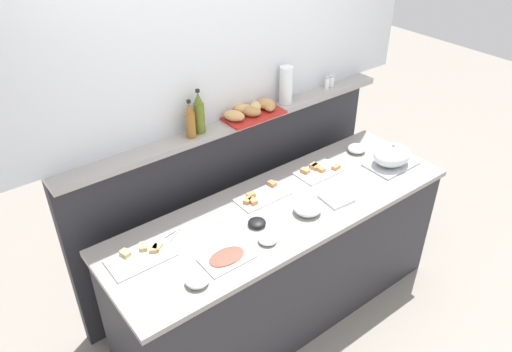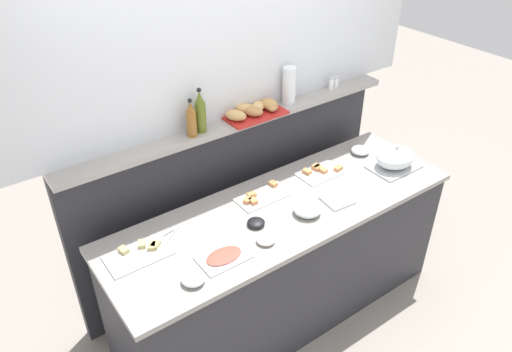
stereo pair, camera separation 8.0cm
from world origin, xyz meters
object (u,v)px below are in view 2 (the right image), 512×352
condiment_bowl_teal (266,240)px  pepper_shaker (336,82)px  serving_cloche (395,158)px  sandwich_platter_side (261,196)px  serving_tongs (169,234)px  glass_bowl_medium (360,151)px  salt_shaker (332,84)px  napkin_stack (337,200)px  cold_cuts_platter (224,256)px  glass_bowl_large (307,209)px  sandwich_platter_front (320,172)px  vinegar_bottle_amber (191,120)px  olive_oil_bottle (200,113)px  bread_basket (255,110)px  water_carafe (289,85)px  glass_bowl_small (193,279)px  condiment_bowl_dark (256,223)px  sandwich_platter_rear (140,253)px

condiment_bowl_teal → pepper_shaker: (1.11, 0.67, 0.44)m
serving_cloche → condiment_bowl_teal: (-1.18, -0.11, -0.05)m
sandwich_platter_side → condiment_bowl_teal: 0.43m
serving_tongs → glass_bowl_medium: bearing=0.3°
serving_cloche → salt_shaker: size_ratio=3.91×
salt_shaker → pepper_shaker: bearing=0.0°
napkin_stack → cold_cuts_platter: bearing=-178.4°
glass_bowl_large → glass_bowl_medium: glass_bowl_large is taller
serving_tongs → napkin_stack: napkin_stack is taller
serving_cloche → pepper_shaker: pepper_shaker is taller
sandwich_platter_front → vinegar_bottle_amber: bearing=159.9°
sandwich_platter_side → serving_cloche: (0.95, -0.25, 0.06)m
sandwich_platter_side → olive_oil_bottle: bearing=127.1°
sandwich_platter_front → condiment_bowl_teal: size_ratio=2.87×
sandwich_platter_front → bread_basket: bearing=138.1°
condiment_bowl_teal → salt_shaker: (1.07, 0.67, 0.44)m
serving_tongs → olive_oil_bottle: size_ratio=0.67×
sandwich_platter_front → napkin_stack: sandwich_platter_front is taller
serving_cloche → water_carafe: water_carafe is taller
glass_bowl_medium → vinegar_bottle_amber: bearing=167.5°
glass_bowl_large → bread_basket: size_ratio=0.40×
glass_bowl_small → salt_shaker: salt_shaker is taller
cold_cuts_platter → glass_bowl_large: glass_bowl_large is taller
glass_bowl_medium → vinegar_bottle_amber: 1.32m
salt_shaker → water_carafe: (-0.39, 0.00, 0.08)m
sandwich_platter_front → condiment_bowl_dark: (-0.68, -0.20, 0.01)m
serving_cloche → condiment_bowl_dark: (-1.14, 0.04, -0.05)m
glass_bowl_small → salt_shaker: (1.54, 0.70, 0.43)m
olive_oil_bottle → water_carafe: 0.68m
napkin_stack → olive_oil_bottle: 1.00m
glass_bowl_medium → pepper_shaker: size_ratio=1.51×
serving_cloche → olive_oil_bottle: (-1.18, 0.55, 0.46)m
condiment_bowl_dark → serving_tongs: condiment_bowl_dark is taller
serving_cloche → condiment_bowl_teal: 1.19m
serving_tongs → bread_basket: bearing=19.4°
condiment_bowl_dark → serving_tongs: bearing=154.6°
pepper_shaker → sandwich_platter_rear: bearing=-168.6°
glass_bowl_medium → condiment_bowl_dark: 1.11m
sandwich_platter_side → condiment_bowl_dark: (-0.19, -0.20, 0.01)m
glass_bowl_small → olive_oil_bottle: (0.48, 0.69, 0.51)m
cold_cuts_platter → olive_oil_bottle: (0.26, 0.63, 0.53)m
napkin_stack → bread_basket: size_ratio=0.40×
glass_bowl_large → olive_oil_bottle: olive_oil_bottle is taller
serving_cloche → glass_bowl_medium: (-0.06, 0.27, -0.05)m
sandwich_platter_rear → condiment_bowl_dark: 0.68m
sandwich_platter_rear → condiment_bowl_teal: 0.69m
sandwich_platter_front → pepper_shaker: 0.67m
napkin_stack → condiment_bowl_dark: bearing=169.7°
sandwich_platter_rear → condiment_bowl_teal: condiment_bowl_teal is taller
glass_bowl_small → water_carafe: 1.45m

